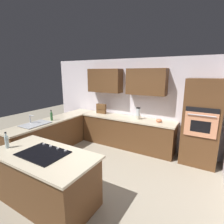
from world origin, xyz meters
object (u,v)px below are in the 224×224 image
object	(u,v)px
spice_rack	(101,109)
dish_soap_bottle	(51,116)
wall_oven	(201,123)
cooktop	(43,153)
mixing_bowl	(159,121)
blender	(138,114)
sink_unit	(35,124)
oil_bottle	(7,142)

from	to	relation	value
spice_rack	dish_soap_bottle	bearing A→B (deg)	62.71
wall_oven	cooktop	world-z (taller)	wall_oven
mixing_bowl	blender	bearing A→B (deg)	0.00
cooktop	blender	bearing A→B (deg)	-101.05
sink_unit	oil_bottle	xyz separation A→B (m)	(-0.81, 1.15, 0.10)
sink_unit	blender	size ratio (longest dim) A/B	2.04
spice_rack	oil_bottle	bearing A→B (deg)	90.58
dish_soap_bottle	oil_bottle	xyz separation A→B (m)	(-0.75, 1.63, -0.00)
wall_oven	oil_bottle	distance (m)	4.11
sink_unit	dish_soap_bottle	xyz separation A→B (m)	(-0.06, -0.48, 0.10)
spice_rack	blender	bearing A→B (deg)	176.77
mixing_bowl	spice_rack	world-z (taller)	spice_rack
wall_oven	sink_unit	distance (m)	4.09
blender	oil_bottle	bearing A→B (deg)	66.70
cooktop	oil_bottle	distance (m)	0.76
mixing_bowl	spice_rack	distance (m)	1.90
blender	dish_soap_bottle	size ratio (longest dim) A/B	1.15
blender	oil_bottle	world-z (taller)	blender
dish_soap_bottle	spice_rack	bearing A→B (deg)	-117.29
sink_unit	blender	world-z (taller)	blender
wall_oven	cooktop	size ratio (longest dim) A/B	2.72
blender	mixing_bowl	xyz separation A→B (m)	(-0.60, 0.00, -0.10)
dish_soap_bottle	mixing_bowl	bearing A→B (deg)	-153.22
dish_soap_bottle	blender	bearing A→B (deg)	-146.79
cooktop	wall_oven	bearing A→B (deg)	-127.80
blender	spice_rack	xyz separation A→B (m)	(1.30, -0.07, 0.01)
blender	oil_bottle	size ratio (longest dim) A/B	1.16
mixing_bowl	spice_rack	bearing A→B (deg)	-2.21
wall_oven	mixing_bowl	xyz separation A→B (m)	(1.00, -0.01, -0.09)
cooktop	blender	xyz separation A→B (m)	(-0.54, -2.77, 0.14)
blender	spice_rack	size ratio (longest dim) A/B	1.03
spice_rack	dish_soap_bottle	xyz separation A→B (m)	(0.72, 1.40, -0.03)
sink_unit	spice_rack	size ratio (longest dim) A/B	2.11
dish_soap_bottle	sink_unit	bearing A→B (deg)	83.05
oil_bottle	wall_oven	bearing A→B (deg)	-134.33
mixing_bowl	dish_soap_bottle	xyz separation A→B (m)	(2.62, 1.32, 0.07)
dish_soap_bottle	oil_bottle	bearing A→B (deg)	114.78
cooktop	spice_rack	distance (m)	2.95
cooktop	dish_soap_bottle	bearing A→B (deg)	-44.43
mixing_bowl	sink_unit	bearing A→B (deg)	33.93
mixing_bowl	spice_rack	xyz separation A→B (m)	(1.90, -0.07, 0.11)
cooktop	blender	distance (m)	2.83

